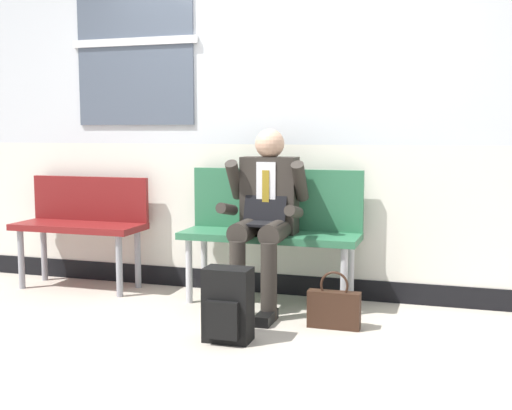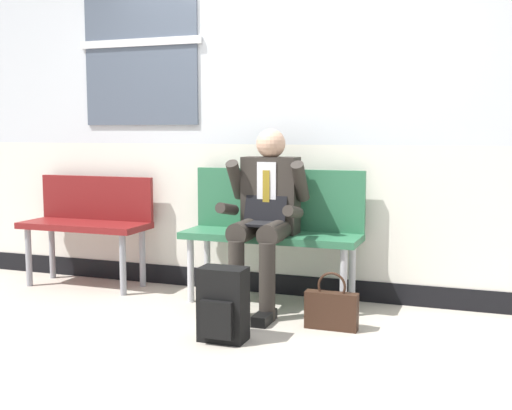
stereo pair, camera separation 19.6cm
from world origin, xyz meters
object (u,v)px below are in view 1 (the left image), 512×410
(bench_empty, at_px, (83,220))
(handbag, at_px, (334,308))
(bench_with_person, at_px, (272,223))
(person_seated, at_px, (265,212))
(backpack, at_px, (228,306))

(bench_empty, height_order, handbag, bench_empty)
(bench_with_person, bearing_deg, bench_empty, -179.60)
(bench_with_person, relative_size, handbag, 3.49)
(bench_with_person, height_order, bench_empty, bench_with_person)
(bench_with_person, relative_size, bench_empty, 1.25)
(bench_with_person, height_order, person_seated, person_seated)
(bench_empty, bearing_deg, handbag, -13.31)
(bench_with_person, relative_size, person_seated, 1.02)
(person_seated, height_order, handbag, person_seated)
(bench_empty, bearing_deg, backpack, -31.02)
(person_seated, bearing_deg, backpack, -90.58)
(person_seated, xyz_separation_m, backpack, (-0.01, -0.76, -0.47))
(backpack, bearing_deg, person_seated, 89.42)
(person_seated, distance_m, backpack, 0.89)
(bench_empty, distance_m, person_seated, 1.61)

